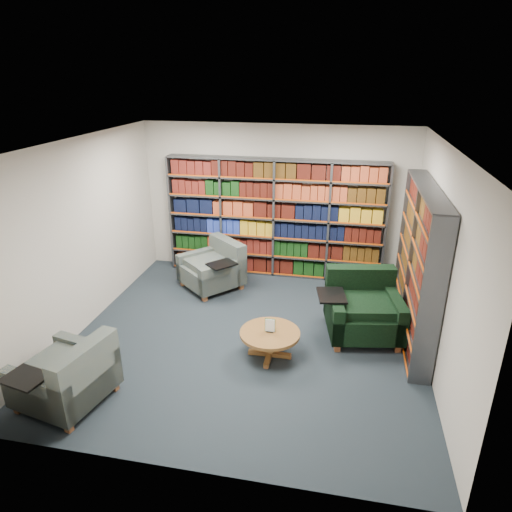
% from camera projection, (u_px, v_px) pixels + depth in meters
% --- Properties ---
extents(room_shell, '(5.02, 5.02, 2.82)m').
position_uv_depth(room_shell, '(247.00, 248.00, 6.22)').
color(room_shell, black).
rests_on(room_shell, ground).
extents(bookshelf_back, '(4.00, 0.28, 2.20)m').
position_uv_depth(bookshelf_back, '(274.00, 219.00, 8.46)').
color(bookshelf_back, '#47494F').
rests_on(bookshelf_back, ground).
extents(bookshelf_right, '(0.28, 2.50, 2.20)m').
position_uv_depth(bookshelf_right, '(418.00, 265.00, 6.45)').
color(bookshelf_right, '#47494F').
rests_on(bookshelf_right, ground).
extents(chair_teal_left, '(1.31, 1.31, 0.84)m').
position_uv_depth(chair_teal_left, '(216.00, 269.00, 8.22)').
color(chair_teal_left, '#071A39').
rests_on(chair_teal_left, ground).
extents(chair_green_right, '(1.30, 1.19, 0.93)m').
position_uv_depth(chair_green_right, '(362.00, 309.00, 6.74)').
color(chair_green_right, black).
rests_on(chair_green_right, ground).
extents(chair_teal_front, '(1.10, 1.19, 0.84)m').
position_uv_depth(chair_teal_front, '(70.00, 379.00, 5.28)').
color(chair_teal_front, '#071A39').
rests_on(chair_teal_front, ground).
extents(coffee_table, '(0.82, 0.82, 0.58)m').
position_uv_depth(coffee_table, '(270.00, 337.00, 6.17)').
color(coffee_table, brown).
rests_on(coffee_table, ground).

